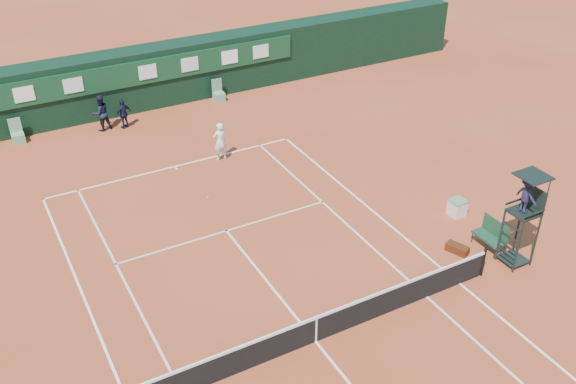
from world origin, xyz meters
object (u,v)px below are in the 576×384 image
object	(u,v)px
umpire_chair	(526,202)
player_bench	(492,233)
player	(220,142)
tennis_net	(316,329)
cooler	(457,207)

from	to	relation	value
umpire_chair	player_bench	distance (m)	2.12
player_bench	player	size ratio (longest dim) A/B	0.68
tennis_net	player_bench	size ratio (longest dim) A/B	10.75
umpire_chair	player	bearing A→B (deg)	116.73
umpire_chair	player_bench	xyz separation A→B (m)	(-0.08, 1.02, -1.86)
tennis_net	player_bench	xyz separation A→B (m)	(7.76, 1.02, 0.09)
tennis_net	cooler	world-z (taller)	tennis_net
player_bench	player	world-z (taller)	player
tennis_net	cooler	size ratio (longest dim) A/B	20.00
tennis_net	umpire_chair	world-z (taller)	umpire_chair
umpire_chair	cooler	bearing A→B (deg)	84.62
umpire_chair	cooler	distance (m)	3.85
tennis_net	cooler	distance (m)	8.74
tennis_net	umpire_chair	distance (m)	8.07
umpire_chair	player_bench	size ratio (longest dim) A/B	2.85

